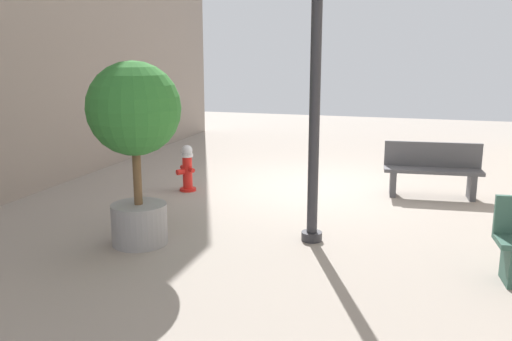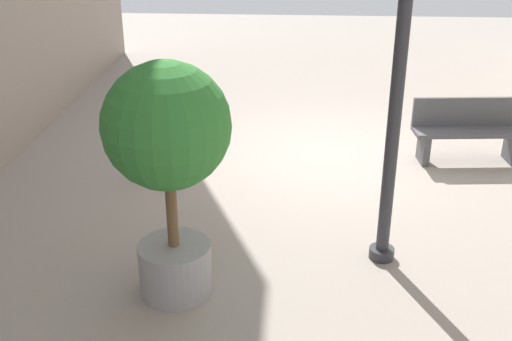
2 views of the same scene
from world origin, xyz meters
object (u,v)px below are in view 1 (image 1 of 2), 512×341
at_px(bench_near, 432,169).
at_px(street_lamp, 317,26).
at_px(fire_hydrant, 187,168).
at_px(planter_tree, 135,126).

height_order(bench_near, street_lamp, street_lamp).
bearing_deg(bench_near, street_lamp, 61.09).
distance_m(fire_hydrant, street_lamp, 4.11).
relative_size(fire_hydrant, bench_near, 0.50).
xyz_separation_m(bench_near, planter_tree, (3.76, 3.65, 1.08)).
bearing_deg(fire_hydrant, planter_tree, 100.80).
bearing_deg(bench_near, fire_hydrant, 11.77).
bearing_deg(planter_tree, street_lamp, -160.44).
relative_size(fire_hydrant, street_lamp, 0.19).
bearing_deg(street_lamp, bench_near, -118.91).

